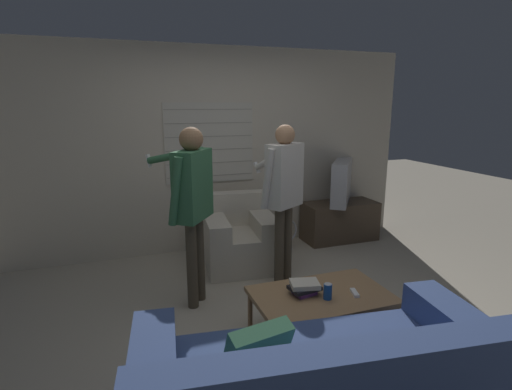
# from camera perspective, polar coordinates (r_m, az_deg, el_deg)

# --- Properties ---
(ground_plane) EXTENTS (16.00, 16.00, 0.00)m
(ground_plane) POSITION_cam_1_polar(r_m,az_deg,el_deg) (3.66, 3.01, -17.72)
(ground_plane) COLOR #B2A893
(wall_back) EXTENTS (5.20, 0.08, 2.55)m
(wall_back) POSITION_cam_1_polar(r_m,az_deg,el_deg) (5.11, -5.63, 6.33)
(wall_back) COLOR beige
(wall_back) RESTS_ON ground_plane
(armchair_beige) EXTENTS (0.87, 0.90, 0.82)m
(armchair_beige) POSITION_cam_1_polar(r_m,az_deg,el_deg) (4.70, -2.46, -6.14)
(armchair_beige) COLOR beige
(armchair_beige) RESTS_ON ground_plane
(coffee_table) EXTENTS (1.08, 0.68, 0.39)m
(coffee_table) POSITION_cam_1_polar(r_m,az_deg,el_deg) (3.33, 9.33, -14.28)
(coffee_table) COLOR #9E754C
(coffee_table) RESTS_ON ground_plane
(tv_stand) EXTENTS (1.01, 0.46, 0.53)m
(tv_stand) POSITION_cam_1_polar(r_m,az_deg,el_deg) (5.67, 11.86, -3.67)
(tv_stand) COLOR #4C3D2D
(tv_stand) RESTS_ON ground_plane
(tv) EXTENTS (0.65, 0.79, 0.58)m
(tv) POSITION_cam_1_polar(r_m,az_deg,el_deg) (5.54, 12.10, 1.86)
(tv) COLOR #B2B2B7
(tv) RESTS_ON tv_stand
(person_left_standing) EXTENTS (0.57, 0.82, 1.67)m
(person_left_standing) POSITION_cam_1_polar(r_m,az_deg,el_deg) (3.64, -9.14, 0.07)
(person_left_standing) COLOR #4C4233
(person_left_standing) RESTS_ON ground_plane
(person_right_standing) EXTENTS (0.51, 0.80, 1.67)m
(person_right_standing) POSITION_cam_1_polar(r_m,az_deg,el_deg) (4.03, 3.91, 1.26)
(person_right_standing) COLOR #4C4233
(person_right_standing) RESTS_ON ground_plane
(book_stack) EXTENTS (0.26, 0.22, 0.10)m
(book_stack) POSITION_cam_1_polar(r_m,az_deg,el_deg) (3.27, 6.96, -12.94)
(book_stack) COLOR #75387F
(book_stack) RESTS_ON coffee_table
(soda_can) EXTENTS (0.07, 0.07, 0.13)m
(soda_can) POSITION_cam_1_polar(r_m,az_deg,el_deg) (3.22, 10.21, -13.40)
(soda_can) COLOR #194C9E
(soda_can) RESTS_ON coffee_table
(spare_remote) EXTENTS (0.07, 0.14, 0.02)m
(spare_remote) POSITION_cam_1_polar(r_m,az_deg,el_deg) (3.36, 13.90, -13.41)
(spare_remote) COLOR white
(spare_remote) RESTS_ON coffee_table
(floor_fan) EXTENTS (0.34, 0.20, 0.42)m
(floor_fan) POSITION_cam_1_polar(r_m,az_deg,el_deg) (5.20, 4.14, -5.65)
(floor_fan) COLOR #A8A8AD
(floor_fan) RESTS_ON ground_plane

